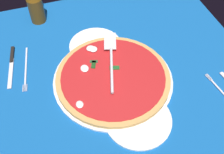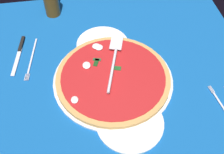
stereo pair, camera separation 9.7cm
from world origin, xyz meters
The scene contains 8 objects.
ground_plane centered at (0.00, 0.00, -0.40)cm, with size 106.23×106.23×0.80cm, color #104F97.
checker_pattern centered at (0.00, 0.00, 0.05)cm, with size 106.23×106.23×0.10cm.
pizza_pan centered at (-0.71, -0.38, 0.64)cm, with size 42.40×42.40×1.08cm, color silver.
dinner_plate_left centered at (-19.03, -1.24, 0.60)cm, with size 20.59×20.59×1.00cm, color white.
dinner_plate_right centered at (17.25, 2.49, 0.60)cm, with size 21.57×21.57×1.00cm, color white.
pizza centered at (-0.85, -0.47, 1.98)cm, with size 40.43×40.43×2.85cm.
pizza_server centered at (-7.55, 1.25, 4.40)cm, with size 28.91×11.22×1.00cm.
place_setting_near centered at (-17.74, -31.40, 0.46)cm, with size 23.13×14.62×1.40cm.
Camera 2 is at (59.94, -10.06, 77.82)cm, focal length 44.47 mm.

